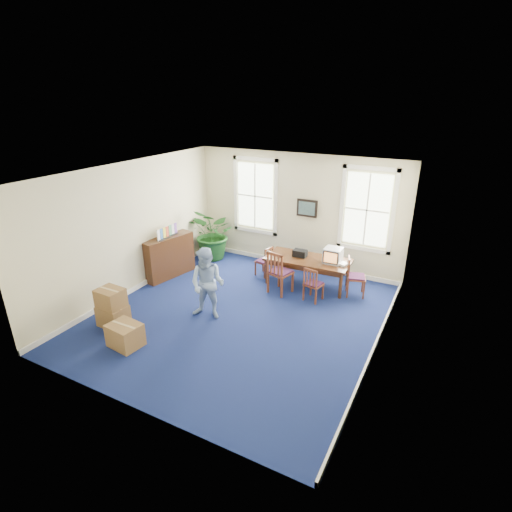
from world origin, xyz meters
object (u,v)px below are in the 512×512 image
at_px(potted_plant, 214,234).
at_px(man, 208,284).
at_px(conference_table, 307,272).
at_px(chair_near_left, 281,272).
at_px(credenza, 169,256).
at_px(cardboard_boxes, 124,307).
at_px(crt_tv, 333,255).

bearing_deg(potted_plant, man, -59.10).
bearing_deg(conference_table, chair_near_left, -123.39).
height_order(credenza, potted_plant, potted_plant).
xyz_separation_m(potted_plant, cardboard_boxes, (0.35, -4.04, -0.33)).
bearing_deg(cardboard_boxes, chair_near_left, 51.90).
bearing_deg(crt_tv, chair_near_left, -143.79).
bearing_deg(potted_plant, conference_table, -6.67).
bearing_deg(chair_near_left, cardboard_boxes, 66.30).
distance_m(conference_table, chair_near_left, 0.87).
distance_m(crt_tv, cardboard_boxes, 5.05).
height_order(crt_tv, cardboard_boxes, crt_tv).
relative_size(conference_table, cardboard_boxes, 1.36).
distance_m(chair_near_left, cardboard_boxes, 3.75).
distance_m(conference_table, man, 2.92).
relative_size(man, potted_plant, 1.04).
distance_m(potted_plant, cardboard_boxes, 4.06).
relative_size(potted_plant, cardboard_boxes, 0.99).
relative_size(man, credenza, 1.11).
distance_m(credenza, potted_plant, 1.65).
relative_size(crt_tv, man, 0.28).
height_order(conference_table, chair_near_left, chair_near_left).
distance_m(crt_tv, credenza, 4.35).
distance_m(man, potted_plant, 3.40).
bearing_deg(potted_plant, cardboard_boxes, -85.09).
height_order(man, credenza, man).
relative_size(crt_tv, chair_near_left, 0.41).
bearing_deg(man, conference_table, 51.81).
distance_m(chair_near_left, potted_plant, 2.88).
bearing_deg(credenza, potted_plant, 86.87).
distance_m(chair_near_left, credenza, 3.12).
height_order(conference_table, man, man).
bearing_deg(conference_table, man, -120.26).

